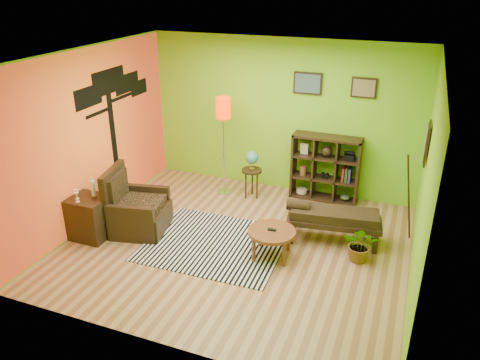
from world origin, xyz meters
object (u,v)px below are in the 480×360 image
at_px(side_cabinet, 90,217).
at_px(bench, 332,217).
at_px(cube_shelf, 326,168).
at_px(globe_table, 252,163).
at_px(potted_plant, 361,248).
at_px(armchair, 135,212).
at_px(coffee_table, 272,234).
at_px(floor_lamp, 223,117).

distance_m(side_cabinet, bench, 3.71).
bearing_deg(cube_shelf, globe_table, -162.22).
bearing_deg(side_cabinet, globe_table, 50.18).
xyz_separation_m(bench, potted_plant, (0.51, -0.38, -0.21)).
bearing_deg(armchair, potted_plant, 6.32).
height_order(coffee_table, cube_shelf, cube_shelf).
bearing_deg(floor_lamp, cube_shelf, 12.53).
distance_m(armchair, side_cabinet, 0.69).
bearing_deg(armchair, coffee_table, 1.13).
xyz_separation_m(side_cabinet, potted_plant, (4.01, 0.83, -0.13)).
height_order(armchair, side_cabinet, armchair).
bearing_deg(side_cabinet, floor_lamp, 59.57).
distance_m(coffee_table, armchair, 2.26).
xyz_separation_m(globe_table, bench, (1.65, -1.01, -0.26)).
bearing_deg(cube_shelf, bench, -74.59).
xyz_separation_m(armchair, potted_plant, (3.48, 0.39, -0.11)).
distance_m(armchair, floor_lamp, 2.26).
distance_m(coffee_table, globe_table, 1.99).
bearing_deg(globe_table, cube_shelf, 17.78).
height_order(bench, potted_plant, bench).
bearing_deg(potted_plant, globe_table, 147.13).
xyz_separation_m(floor_lamp, bench, (2.20, -1.01, -1.06)).
relative_size(side_cabinet, cube_shelf, 0.82).
height_order(side_cabinet, bench, side_cabinet).
xyz_separation_m(armchair, floor_lamp, (0.78, 1.78, 1.16)).
bearing_deg(bench, globe_table, 148.45).
relative_size(armchair, bench, 0.71).
xyz_separation_m(armchair, side_cabinet, (-0.52, -0.45, 0.03)).
height_order(armchair, bench, armchair).
bearing_deg(floor_lamp, side_cabinet, -120.43).
bearing_deg(bench, armchair, -165.59).
distance_m(floor_lamp, globe_table, 0.97).
relative_size(bench, potted_plant, 2.75).
bearing_deg(armchair, bench, 14.41).
relative_size(globe_table, bench, 0.61).
relative_size(side_cabinet, bench, 0.67).
bearing_deg(cube_shelf, potted_plant, -63.50).
bearing_deg(armchair, globe_table, 53.19).
bearing_deg(side_cabinet, armchair, 40.41).
xyz_separation_m(coffee_table, armchair, (-2.26, -0.04, -0.05)).
relative_size(floor_lamp, globe_table, 2.04).
height_order(floor_lamp, bench, floor_lamp).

